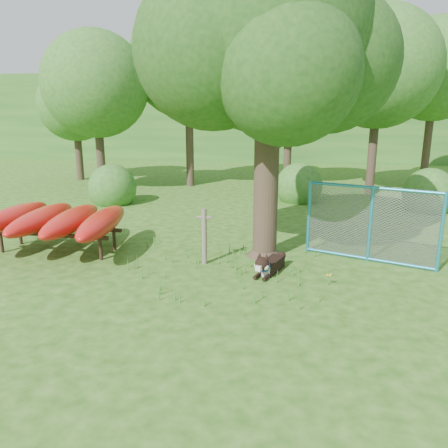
# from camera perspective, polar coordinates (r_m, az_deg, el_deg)

# --- Properties ---
(ground) EXTENTS (80.00, 80.00, 0.00)m
(ground) POSITION_cam_1_polar(r_m,az_deg,el_deg) (8.86, -2.44, -8.17)
(ground) COLOR #224E0F
(ground) RESTS_ON ground
(oak_tree) EXTENTS (5.79, 5.07, 7.21)m
(oak_tree) POSITION_cam_1_polar(r_m,az_deg,el_deg) (10.29, 5.71, 22.25)
(oak_tree) COLOR #33261C
(oak_tree) RESTS_ON ground
(wooden_post) EXTENTS (0.35, 0.13, 1.29)m
(wooden_post) POSITION_cam_1_polar(r_m,az_deg,el_deg) (9.93, -2.59, -1.45)
(wooden_post) COLOR brown
(wooden_post) RESTS_ON ground
(kayak_rack) EXTENTS (3.37, 3.28, 1.07)m
(kayak_rack) POSITION_cam_1_polar(r_m,az_deg,el_deg) (11.52, -21.08, 0.52)
(kayak_rack) COLOR black
(kayak_rack) RESTS_ON ground
(husky_dog) EXTENTS (0.67, 1.21, 0.57)m
(husky_dog) POSITION_cam_1_polar(r_m,az_deg,el_deg) (9.49, 5.85, -5.36)
(husky_dog) COLOR black
(husky_dog) RESTS_ON ground
(fence_section) EXTENTS (2.85, 1.21, 2.97)m
(fence_section) POSITION_cam_1_polar(r_m,az_deg,el_deg) (10.61, 18.57, -0.00)
(fence_section) COLOR teal
(fence_section) RESTS_ON ground
(wildflower_clump) EXTENTS (0.12, 0.11, 0.25)m
(wildflower_clump) POSITION_cam_1_polar(r_m,az_deg,el_deg) (9.09, 13.53, -6.61)
(wildflower_clump) COLOR #3D7D28
(wildflower_clump) RESTS_ON ground
(bg_tree_a) EXTENTS (4.40, 4.40, 6.70)m
(bg_tree_a) POSITION_cam_1_polar(r_m,az_deg,el_deg) (19.77, -16.42, 17.06)
(bg_tree_a) COLOR #33261C
(bg_tree_a) RESTS_ON ground
(bg_tree_b) EXTENTS (5.20, 5.20, 8.22)m
(bg_tree_b) POSITION_cam_1_polar(r_m,az_deg,el_deg) (20.65, -4.71, 20.58)
(bg_tree_b) COLOR #33261C
(bg_tree_b) RESTS_ON ground
(bg_tree_c) EXTENTS (4.00, 4.00, 6.12)m
(bg_tree_c) POSITION_cam_1_polar(r_m,az_deg,el_deg) (21.03, 8.57, 16.25)
(bg_tree_c) COLOR #33261C
(bg_tree_c) RESTS_ON ground
(bg_tree_d) EXTENTS (4.80, 4.80, 7.50)m
(bg_tree_d) POSITION_cam_1_polar(r_m,az_deg,el_deg) (19.40, 19.64, 18.66)
(bg_tree_d) COLOR #33261C
(bg_tree_d) RESTS_ON ground
(bg_tree_e) EXTENTS (4.60, 4.60, 7.55)m
(bg_tree_e) POSITION_cam_1_polar(r_m,az_deg,el_deg) (23.02, 25.92, 17.67)
(bg_tree_e) COLOR #33261C
(bg_tree_e) RESTS_ON ground
(bg_tree_f) EXTENTS (3.60, 3.60, 5.55)m
(bg_tree_f) POSITION_cam_1_polar(r_m,az_deg,el_deg) (23.53, -18.90, 14.54)
(bg_tree_f) COLOR #33261C
(bg_tree_f) RESTS_ON ground
(shrub_left) EXTENTS (1.80, 1.80, 1.80)m
(shrub_left) POSITION_cam_1_polar(r_m,az_deg,el_deg) (17.19, -14.24, 2.61)
(shrub_left) COLOR #2A601F
(shrub_left) RESTS_ON ground
(shrub_right) EXTENTS (1.80, 1.80, 1.80)m
(shrub_right) POSITION_cam_1_polar(r_m,az_deg,el_deg) (17.11, 24.99, 1.63)
(shrub_right) COLOR #2A601F
(shrub_right) RESTS_ON ground
(shrub_mid) EXTENTS (1.80, 1.80, 1.80)m
(shrub_mid) POSITION_cam_1_polar(r_m,az_deg,el_deg) (17.37, 9.69, 2.97)
(shrub_mid) COLOR #2A601F
(shrub_mid) RESTS_ON ground
(wooded_hillside) EXTENTS (80.00, 12.00, 6.00)m
(wooded_hillside) POSITION_cam_1_polar(r_m,az_deg,el_deg) (36.06, 6.09, 13.78)
(wooded_hillside) COLOR #2A601F
(wooded_hillside) RESTS_ON ground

